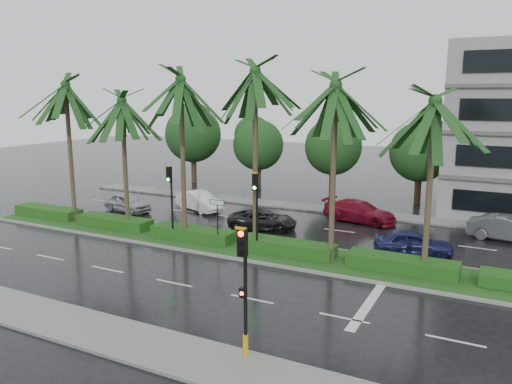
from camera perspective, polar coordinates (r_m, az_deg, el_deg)
The scene contains 18 objects.
ground at distance 27.34m, azimuth -3.12°, elevation -6.93°, with size 120.00×120.00×0.00m, color black.
near_sidewalk at distance 19.80m, azimuth -18.55°, elevation -14.61°, with size 40.00×2.40×0.12m, color slate.
far_sidewalk at distance 37.81m, azimuth 6.01°, elevation -1.78°, with size 40.00×2.00×0.12m, color slate.
median at distance 28.14m, azimuth -2.09°, elevation -6.22°, with size 36.00×4.00×0.15m.
hedge at distance 28.03m, azimuth -2.10°, elevation -5.50°, with size 35.20×1.40×0.60m.
lane_markings at distance 25.65m, azimuth 2.34°, elevation -8.14°, with size 34.00×13.06×0.01m.
palm_row at distance 27.51m, azimuth -4.52°, elevation 10.51°, with size 26.30×4.20×10.31m.
signal_near at distance 16.02m, azimuth -1.38°, elevation -10.73°, with size 0.34×0.45×4.36m.
signal_median_left at distance 28.97m, azimuth -9.75°, elevation 0.09°, with size 0.34×0.42×4.36m.
signal_median_right at distance 26.12m, azimuth -0.01°, elevation -0.96°, with size 0.34×0.42×4.36m.
street_sign at distance 27.65m, azimuth -4.46°, elevation -2.16°, with size 0.95×0.09×2.60m.
bg_trees at distance 42.83m, azimuth 6.86°, elevation 5.71°, with size 32.90×5.35×7.73m.
car_silver at distance 37.70m, azimuth -14.52°, elevation -1.15°, with size 3.99×1.61×1.36m, color #ABAEB3.
car_white at distance 37.10m, azimuth -6.51°, elevation -1.01°, with size 4.33×1.51×1.43m, color white.
car_darkgrey at distance 31.76m, azimuth 0.75°, elevation -3.19°, with size 4.38×2.02×1.22m, color black.
car_red at distance 34.26m, azimuth 11.74°, elevation -2.18°, with size 4.97×2.02×1.44m, color maroon.
car_blue at distance 27.88m, azimuth 17.53°, elevation -5.58°, with size 4.09×1.65×1.39m, color navy.
car_grey at distance 32.72m, azimuth 26.92°, elevation -3.77°, with size 4.47×1.56×1.47m, color #525557.
Camera 1 is at (13.07, -22.47, 8.46)m, focal length 35.00 mm.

